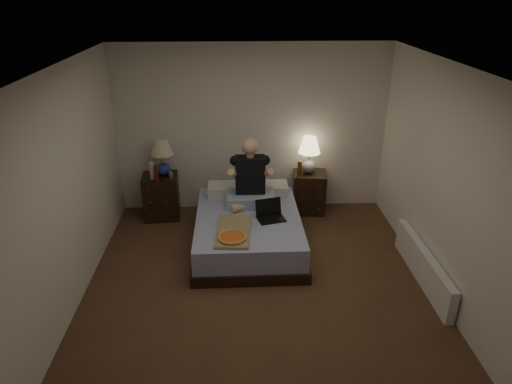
{
  "coord_description": "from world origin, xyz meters",
  "views": [
    {
      "loc": [
        -0.24,
        -4.26,
        3.21
      ],
      "look_at": [
        0.0,
        0.9,
        0.85
      ],
      "focal_mm": 32.0,
      "sensor_mm": 36.0,
      "label": 1
    }
  ],
  "objects_px": {
    "lamp_right": "(309,155)",
    "beer_bottle_left": "(156,174)",
    "radiator": "(423,266)",
    "water_bottle": "(152,171)",
    "laptop": "(271,211)",
    "pizza_box": "(232,238)",
    "nightstand_left": "(161,196)",
    "lamp_left": "(162,157)",
    "beer_bottle_right": "(300,169)",
    "nightstand_right": "(309,192)",
    "bed": "(248,231)",
    "soda_can": "(171,175)",
    "person": "(250,173)"
  },
  "relations": [
    {
      "from": "nightstand_right",
      "to": "water_bottle",
      "type": "distance_m",
      "value": 2.37
    },
    {
      "from": "laptop",
      "to": "nightstand_left",
      "type": "bearing_deg",
      "value": 131.86
    },
    {
      "from": "bed",
      "to": "nightstand_left",
      "type": "bearing_deg",
      "value": 143.79
    },
    {
      "from": "nightstand_right",
      "to": "soda_can",
      "type": "bearing_deg",
      "value": -168.75
    },
    {
      "from": "beer_bottle_right",
      "to": "nightstand_right",
      "type": "bearing_deg",
      "value": 28.88
    },
    {
      "from": "radiator",
      "to": "lamp_left",
      "type": "bearing_deg",
      "value": 150.52
    },
    {
      "from": "laptop",
      "to": "radiator",
      "type": "xyz_separation_m",
      "value": [
        1.74,
        -0.76,
        -0.37
      ]
    },
    {
      "from": "nightstand_right",
      "to": "laptop",
      "type": "xyz_separation_m",
      "value": [
        -0.67,
        -1.12,
        0.26
      ]
    },
    {
      "from": "nightstand_right",
      "to": "lamp_right",
      "type": "height_order",
      "value": "lamp_right"
    },
    {
      "from": "laptop",
      "to": "pizza_box",
      "type": "bearing_deg",
      "value": -148.58
    },
    {
      "from": "bed",
      "to": "water_bottle",
      "type": "xyz_separation_m",
      "value": [
        -1.35,
        0.82,
        0.56
      ]
    },
    {
      "from": "lamp_left",
      "to": "radiator",
      "type": "bearing_deg",
      "value": -29.48
    },
    {
      "from": "nightstand_left",
      "to": "person",
      "type": "relative_size",
      "value": 0.71
    },
    {
      "from": "lamp_right",
      "to": "beer_bottle_left",
      "type": "xyz_separation_m",
      "value": [
        -2.21,
        -0.3,
        -0.13
      ]
    },
    {
      "from": "nightstand_right",
      "to": "beer_bottle_left",
      "type": "bearing_deg",
      "value": -166.5
    },
    {
      "from": "nightstand_right",
      "to": "beer_bottle_right",
      "type": "height_order",
      "value": "beer_bottle_right"
    },
    {
      "from": "soda_can",
      "to": "beer_bottle_right",
      "type": "distance_m",
      "value": 1.88
    },
    {
      "from": "water_bottle",
      "to": "pizza_box",
      "type": "relative_size",
      "value": 0.33
    },
    {
      "from": "soda_can",
      "to": "laptop",
      "type": "distance_m",
      "value": 1.68
    },
    {
      "from": "nightstand_left",
      "to": "lamp_right",
      "type": "bearing_deg",
      "value": -1.86
    },
    {
      "from": "lamp_right",
      "to": "radiator",
      "type": "distance_m",
      "value": 2.31
    },
    {
      "from": "soda_can",
      "to": "beer_bottle_left",
      "type": "relative_size",
      "value": 0.43
    },
    {
      "from": "pizza_box",
      "to": "nightstand_left",
      "type": "bearing_deg",
      "value": 128.52
    },
    {
      "from": "beer_bottle_right",
      "to": "person",
      "type": "distance_m",
      "value": 0.94
    },
    {
      "from": "pizza_box",
      "to": "radiator",
      "type": "distance_m",
      "value": 2.27
    },
    {
      "from": "water_bottle",
      "to": "laptop",
      "type": "relative_size",
      "value": 0.74
    },
    {
      "from": "nightstand_left",
      "to": "lamp_right",
      "type": "height_order",
      "value": "lamp_right"
    },
    {
      "from": "water_bottle",
      "to": "beer_bottle_right",
      "type": "height_order",
      "value": "water_bottle"
    },
    {
      "from": "water_bottle",
      "to": "person",
      "type": "relative_size",
      "value": 0.27
    },
    {
      "from": "nightstand_right",
      "to": "nightstand_left",
      "type": "bearing_deg",
      "value": -171.56
    },
    {
      "from": "laptop",
      "to": "bed",
      "type": "bearing_deg",
      "value": 143.39
    },
    {
      "from": "laptop",
      "to": "lamp_left",
      "type": "bearing_deg",
      "value": 130.11
    },
    {
      "from": "nightstand_left",
      "to": "lamp_left",
      "type": "bearing_deg",
      "value": 19.44
    },
    {
      "from": "nightstand_left",
      "to": "lamp_left",
      "type": "xyz_separation_m",
      "value": [
        0.06,
        0.03,
        0.61
      ]
    },
    {
      "from": "lamp_left",
      "to": "bed",
      "type": "bearing_deg",
      "value": -38.07
    },
    {
      "from": "bed",
      "to": "lamp_right",
      "type": "distance_m",
      "value": 1.55
    },
    {
      "from": "bed",
      "to": "beer_bottle_left",
      "type": "relative_size",
      "value": 7.85
    },
    {
      "from": "lamp_right",
      "to": "beer_bottle_right",
      "type": "xyz_separation_m",
      "value": [
        -0.15,
        -0.12,
        -0.17
      ]
    },
    {
      "from": "nightstand_left",
      "to": "lamp_left",
      "type": "height_order",
      "value": "lamp_left"
    },
    {
      "from": "lamp_left",
      "to": "soda_can",
      "type": "relative_size",
      "value": 5.6
    },
    {
      "from": "radiator",
      "to": "water_bottle",
      "type": "bearing_deg",
      "value": 153.25
    },
    {
      "from": "nightstand_right",
      "to": "laptop",
      "type": "distance_m",
      "value": 1.34
    },
    {
      "from": "nightstand_left",
      "to": "radiator",
      "type": "xyz_separation_m",
      "value": [
        3.3,
        -1.8,
        -0.13
      ]
    },
    {
      "from": "nightstand_left",
      "to": "lamp_left",
      "type": "relative_size",
      "value": 1.18
    },
    {
      "from": "lamp_right",
      "to": "laptop",
      "type": "height_order",
      "value": "lamp_right"
    },
    {
      "from": "lamp_right",
      "to": "beer_bottle_left",
      "type": "distance_m",
      "value": 2.24
    },
    {
      "from": "pizza_box",
      "to": "soda_can",
      "type": "bearing_deg",
      "value": 125.27
    },
    {
      "from": "beer_bottle_left",
      "to": "soda_can",
      "type": "bearing_deg",
      "value": 29.38
    },
    {
      "from": "lamp_left",
      "to": "person",
      "type": "height_order",
      "value": "person"
    },
    {
      "from": "laptop",
      "to": "person",
      "type": "bearing_deg",
      "value": 103.32
    }
  ]
}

